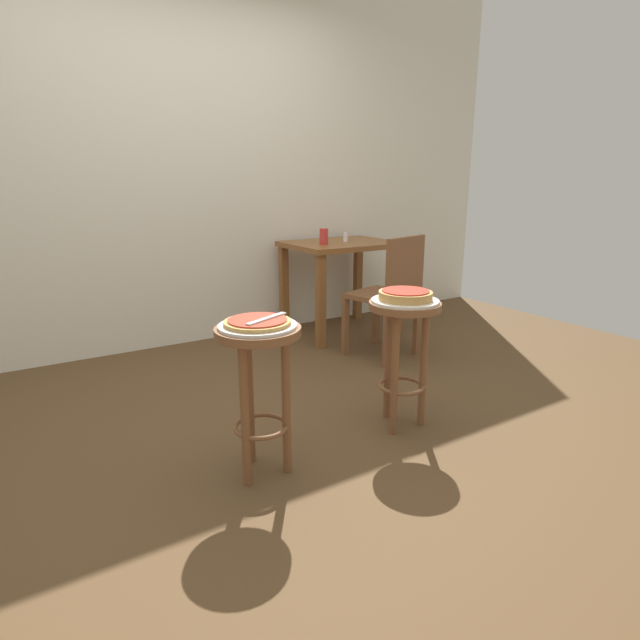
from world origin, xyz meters
TOP-DOWN VIEW (x-y plane):
  - ground_plane at (0.00, 0.00)m, footprint 6.00×6.00m
  - back_wall at (0.00, 1.65)m, footprint 6.00×0.10m
  - stool_foreground at (-0.32, -0.35)m, footprint 0.34×0.34m
  - serving_plate_foreground at (-0.32, -0.35)m, footprint 0.31×0.31m
  - pizza_foreground at (-0.32, -0.35)m, footprint 0.27×0.27m
  - stool_middle at (0.47, -0.33)m, footprint 0.34×0.34m
  - serving_plate_middle at (0.47, -0.33)m, footprint 0.32×0.32m
  - pizza_middle at (0.47, -0.33)m, footprint 0.26×0.26m
  - dining_table at (1.16, 1.21)m, footprint 0.85×0.66m
  - cup_near_edge at (0.95, 1.14)m, footprint 0.07×0.07m
  - condiment_shaker at (1.19, 1.20)m, footprint 0.04×0.04m
  - wooden_chair at (1.09, 0.52)m, footprint 0.49×0.49m
  - pizza_server_knife at (-0.29, -0.37)m, footprint 0.21×0.11m

SIDE VIEW (x-z plane):
  - ground_plane at x=0.00m, z-range 0.00..0.00m
  - stool_foreground at x=-0.32m, z-range 0.14..0.79m
  - stool_middle at x=0.47m, z-range 0.14..0.79m
  - wooden_chair at x=1.09m, z-range 0.04..0.89m
  - dining_table at x=1.16m, z-range 0.23..0.97m
  - serving_plate_foreground at x=-0.32m, z-range 0.64..0.65m
  - serving_plate_middle at x=0.47m, z-range 0.64..0.65m
  - pizza_foreground at x=-0.32m, z-range 0.65..0.67m
  - pizza_middle at x=0.47m, z-range 0.65..0.70m
  - pizza_server_knife at x=-0.29m, z-range 0.67..0.68m
  - condiment_shaker at x=1.19m, z-range 0.74..0.81m
  - cup_near_edge at x=0.95m, z-range 0.74..0.86m
  - back_wall at x=0.00m, z-range 0.00..3.00m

